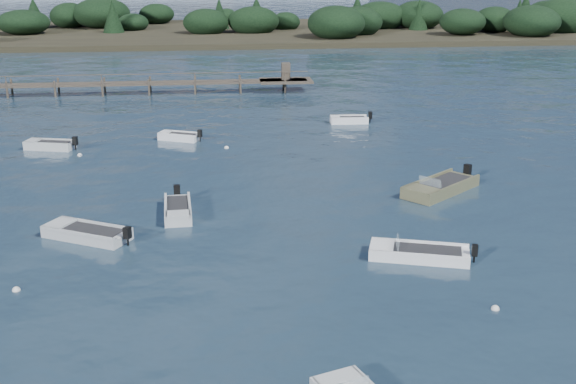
{
  "coord_description": "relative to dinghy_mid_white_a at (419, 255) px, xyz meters",
  "views": [
    {
      "loc": [
        -3.33,
        -20.71,
        12.51
      ],
      "look_at": [
        0.48,
        14.0,
        1.0
      ],
      "focal_mm": 45.0,
      "sensor_mm": 36.0,
      "label": 1
    }
  ],
  "objects": [
    {
      "name": "tender_far_grey",
      "position": [
        -19.63,
        20.75,
        0.02
      ],
      "size": [
        3.68,
        2.09,
        1.16
      ],
      "color": "#AEB4B6",
      "rests_on": "ground"
    },
    {
      "name": "tender_far_white",
      "position": [
        -11.03,
        22.29,
        0.02
      ],
      "size": [
        3.19,
        2.17,
        1.09
      ],
      "color": "white",
      "rests_on": "ground"
    },
    {
      "name": "buoy_b",
      "position": [
        1.5,
        -4.95,
        -0.14
      ],
      "size": [
        0.32,
        0.32,
        0.32
      ],
      "primitive_type": "sphere",
      "color": "silver",
      "rests_on": "ground"
    },
    {
      "name": "jetty",
      "position": [
        -27.19,
        40.69,
        0.85
      ],
      "size": [
        64.5,
        3.2,
        3.4
      ],
      "color": "#483F34",
      "rests_on": "ground"
    },
    {
      "name": "ground",
      "position": [
        -5.45,
        52.7,
        -0.14
      ],
      "size": [
        400.0,
        400.0,
        0.0
      ],
      "primitive_type": "plane",
      "color": "#162634",
      "rests_on": "ground"
    },
    {
      "name": "tender_far_grey_b",
      "position": [
        2.0,
        26.32,
        0.02
      ],
      "size": [
        3.26,
        1.28,
        1.11
      ],
      "color": "white",
      "rests_on": "ground"
    },
    {
      "name": "dinghy_mid_white_a",
      "position": [
        0.0,
        0.0,
        0.0
      ],
      "size": [
        4.64,
        2.79,
        1.07
      ],
      "color": "white",
      "rests_on": "ground"
    },
    {
      "name": "buoy_extra_a",
      "position": [
        -17.37,
        18.79,
        -0.14
      ],
      "size": [
        0.32,
        0.32,
        0.32
      ],
      "primitive_type": "sphere",
      "color": "silver",
      "rests_on": "ground"
    },
    {
      "name": "buoy_c",
      "position": [
        -16.57,
        -1.39,
        -0.14
      ],
      "size": [
        0.32,
        0.32,
        0.32
      ],
      "primitive_type": "sphere",
      "color": "silver",
      "rests_on": "ground"
    },
    {
      "name": "far_headland",
      "position": [
        19.55,
        92.7,
        1.83
      ],
      "size": [
        190.0,
        40.0,
        5.8
      ],
      "color": "black",
      "rests_on": "ground"
    },
    {
      "name": "buoy_e",
      "position": [
        -7.75,
        19.66,
        -0.14
      ],
      "size": [
        0.32,
        0.32,
        0.32
      ],
      "primitive_type": "sphere",
      "color": "silver",
      "rests_on": "ground"
    },
    {
      "name": "dinghy_mid_grey",
      "position": [
        -14.65,
        3.94,
        0.01
      ],
      "size": [
        4.32,
        3.33,
        1.12
      ],
      "color": "#AEB4B6",
      "rests_on": "ground"
    },
    {
      "name": "dinghy_extra_b",
      "position": [
        -10.57,
        6.69,
        0.03
      ],
      "size": [
        1.5,
        4.08,
        1.18
      ],
      "color": "#AEB4B6",
      "rests_on": "ground"
    },
    {
      "name": "dinghy_mid_white_b",
      "position": [
        3.77,
        8.82,
        0.04
      ],
      "size": [
        5.09,
        4.67,
        1.35
      ],
      "color": "#706E4B",
      "rests_on": "ground"
    }
  ]
}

